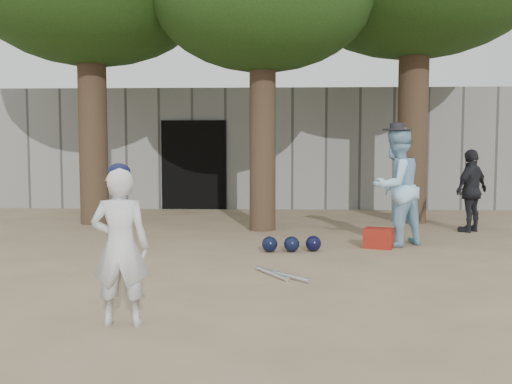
{
  "coord_description": "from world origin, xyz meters",
  "views": [
    {
      "loc": [
        0.87,
        -6.27,
        1.51
      ],
      "look_at": [
        0.6,
        1.0,
        0.95
      ],
      "focal_mm": 40.0,
      "sensor_mm": 36.0,
      "label": 1
    }
  ],
  "objects_px": {
    "spectator_blue": "(396,187)",
    "red_bag": "(379,238)",
    "spectator_dark": "(471,191)",
    "boy_player": "(120,247)"
  },
  "relations": [
    {
      "from": "spectator_blue",
      "to": "red_bag",
      "type": "height_order",
      "value": "spectator_blue"
    },
    {
      "from": "spectator_dark",
      "to": "red_bag",
      "type": "xyz_separation_m",
      "value": [
        -1.96,
        -1.76,
        -0.6
      ]
    },
    {
      "from": "boy_player",
      "to": "spectator_blue",
      "type": "relative_size",
      "value": 0.74
    },
    {
      "from": "spectator_dark",
      "to": "red_bag",
      "type": "bearing_deg",
      "value": 1.59
    },
    {
      "from": "spectator_blue",
      "to": "spectator_dark",
      "type": "relative_size",
      "value": 1.22
    },
    {
      "from": "spectator_blue",
      "to": "spectator_dark",
      "type": "xyz_separation_m",
      "value": [
        1.67,
        1.53,
        -0.17
      ]
    },
    {
      "from": "spectator_blue",
      "to": "red_bag",
      "type": "relative_size",
      "value": 4.35
    },
    {
      "from": "spectator_dark",
      "to": "red_bag",
      "type": "relative_size",
      "value": 3.56
    },
    {
      "from": "boy_player",
      "to": "red_bag",
      "type": "relative_size",
      "value": 3.21
    },
    {
      "from": "spectator_blue",
      "to": "red_bag",
      "type": "xyz_separation_m",
      "value": [
        -0.29,
        -0.23,
        -0.76
      ]
    }
  ]
}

